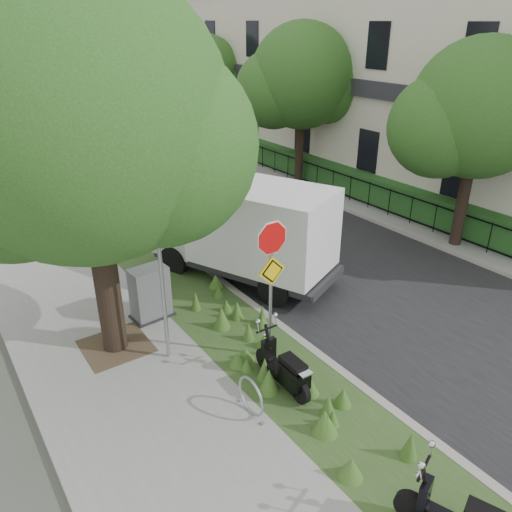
# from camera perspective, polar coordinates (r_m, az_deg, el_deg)

# --- Properties ---
(ground) EXTENTS (120.00, 120.00, 0.00)m
(ground) POSITION_cam_1_polar(r_m,az_deg,el_deg) (11.38, 9.20, -10.70)
(ground) COLOR #4C5147
(ground) RESTS_ON ground
(sidewalk_near) EXTENTS (3.50, 60.00, 0.12)m
(sidewalk_near) POSITION_cam_1_polar(r_m,az_deg,el_deg) (17.87, -24.46, 1.39)
(sidewalk_near) COLOR gray
(sidewalk_near) RESTS_ON ground
(verge) EXTENTS (2.00, 60.00, 0.12)m
(verge) POSITION_cam_1_polar(r_m,az_deg,el_deg) (18.43, -16.20, 3.44)
(verge) COLOR #2B491F
(verge) RESTS_ON ground
(kerb_near) EXTENTS (0.20, 60.00, 0.13)m
(kerb_near) POSITION_cam_1_polar(r_m,az_deg,el_deg) (18.74, -13.34, 4.14)
(kerb_near) COLOR #9E9991
(kerb_near) RESTS_ON ground
(road) EXTENTS (7.00, 60.00, 0.01)m
(road) POSITION_cam_1_polar(r_m,az_deg,el_deg) (20.17, -4.09, 6.13)
(road) COLOR black
(road) RESTS_ON ground
(kerb_far) EXTENTS (0.20, 60.00, 0.13)m
(kerb_far) POSITION_cam_1_polar(r_m,az_deg,el_deg) (22.04, 3.80, 7.99)
(kerb_far) COLOR #9E9991
(kerb_far) RESTS_ON ground
(footpath_far) EXTENTS (3.20, 60.00, 0.12)m
(footpath_far) POSITION_cam_1_polar(r_m,az_deg,el_deg) (23.09, 7.16, 8.65)
(footpath_far) COLOR gray
(footpath_far) RESTS_ON ground
(street_tree_main) EXTENTS (6.21, 5.54, 7.66)m
(street_tree_main) POSITION_cam_1_polar(r_m,az_deg,el_deg) (9.82, -19.54, 13.19)
(street_tree_main) COLOR black
(street_tree_main) RESTS_ON ground
(bare_post) EXTENTS (0.08, 0.08, 4.00)m
(bare_post) POSITION_cam_1_polar(r_m,az_deg,el_deg) (10.00, -10.77, -1.96)
(bare_post) COLOR #A5A8AD
(bare_post) RESTS_ON ground
(bike_hoop) EXTENTS (0.06, 0.78, 0.77)m
(bike_hoop) POSITION_cam_1_polar(r_m,az_deg,el_deg) (9.34, -0.59, -15.74)
(bike_hoop) COLOR #A5A8AD
(bike_hoop) RESTS_ON ground
(sign_assembly) EXTENTS (0.94, 0.08, 3.22)m
(sign_assembly) POSITION_cam_1_polar(r_m,az_deg,el_deg) (9.76, 1.79, -0.86)
(sign_assembly) COLOR #A5A8AD
(sign_assembly) RESTS_ON ground
(fence_far) EXTENTS (0.04, 24.00, 1.00)m
(fence_far) POSITION_cam_1_polar(r_m,az_deg,el_deg) (22.29, 5.28, 9.76)
(fence_far) COLOR black
(fence_far) RESTS_ON ground
(hedge_far) EXTENTS (1.00, 24.00, 1.10)m
(hedge_far) POSITION_cam_1_polar(r_m,az_deg,el_deg) (22.73, 6.67, 10.01)
(hedge_far) COLOR #1B4C1C
(hedge_far) RESTS_ON footpath_far
(terrace_houses) EXTENTS (7.40, 26.40, 8.20)m
(terrace_houses) POSITION_cam_1_polar(r_m,az_deg,el_deg) (24.59, 13.81, 18.93)
(terrace_houses) COLOR beige
(terrace_houses) RESTS_ON ground
(far_tree_a) EXTENTS (4.60, 4.10, 6.22)m
(far_tree_a) POSITION_cam_1_polar(r_m,az_deg,el_deg) (16.20, 23.81, 14.42)
(far_tree_a) COLOR black
(far_tree_a) RESTS_ON ground
(far_tree_b) EXTENTS (4.83, 4.31, 6.56)m
(far_tree_b) POSITION_cam_1_polar(r_m,az_deg,el_deg) (21.47, 5.04, 19.24)
(far_tree_b) COLOR black
(far_tree_b) RESTS_ON ground
(far_tree_c) EXTENTS (4.37, 3.89, 5.93)m
(far_tree_c) POSITION_cam_1_polar(r_m,az_deg,el_deg) (28.12, -5.99, 19.79)
(far_tree_c) COLOR black
(far_tree_c) RESTS_ON ground
(scooter_near) EXTENTS (0.35, 1.66, 0.79)m
(scooter_near) POSITION_cam_1_polar(r_m,az_deg,el_deg) (9.84, 3.64, -13.28)
(scooter_near) COLOR black
(scooter_near) RESTS_ON ground
(box_truck) EXTENTS (3.89, 5.54, 2.35)m
(box_truck) POSITION_cam_1_polar(r_m,az_deg,el_deg) (13.58, -1.11, 3.28)
(box_truck) COLOR #262628
(box_truck) RESTS_ON ground
(utility_cabinet) EXTENTS (1.01, 0.71, 1.29)m
(utility_cabinet) POSITION_cam_1_polar(r_m,az_deg,el_deg) (12.17, -12.01, -4.23)
(utility_cabinet) COLOR #262628
(utility_cabinet) RESTS_ON ground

